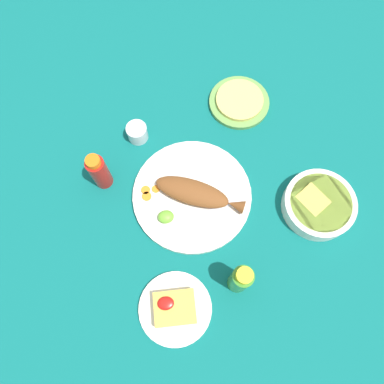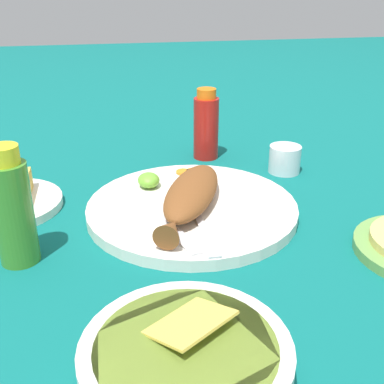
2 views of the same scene
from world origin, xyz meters
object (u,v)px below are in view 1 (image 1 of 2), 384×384
main_plate (192,195)px  salt_cup (137,133)px  side_plate_fries (175,309)px  guacamole_bowl (319,204)px  fork_far (221,206)px  hot_sauce_bottle_green (240,279)px  tortilla_plate (239,102)px  fork_near (222,191)px  hot_sauce_bottle_red (99,172)px  fried_fish (196,193)px

main_plate → salt_cup: bearing=-55.9°
side_plate_fries → guacamole_bowl: (-0.42, -0.23, 0.02)m
fork_far → hot_sauce_bottle_green: hot_sauce_bottle_green is taller
side_plate_fries → guacamole_bowl: guacamole_bowl is taller
tortilla_plate → side_plate_fries: bearing=66.7°
fork_near → hot_sauce_bottle_red: 0.34m
hot_sauce_bottle_green → salt_cup: 0.52m
guacamole_bowl → fork_far: bearing=-5.5°
fried_fish → fork_near: 0.08m
salt_cup → tortilla_plate: 0.33m
fork_near → fork_far: 0.05m
salt_cup → tortilla_plate: size_ratio=0.32×
hot_sauce_bottle_green → tortilla_plate: hot_sauce_bottle_green is taller
hot_sauce_bottle_green → guacamole_bowl: 0.31m
fork_near → main_plate: bearing=-178.1°
salt_cup → tortilla_plate: (-0.32, -0.08, -0.02)m
fried_fish → salt_cup: bearing=-30.7°
fork_far → tortilla_plate: (-0.10, -0.33, -0.01)m
fried_fish → hot_sauce_bottle_red: bearing=6.6°
main_plate → side_plate_fries: main_plate is taller
fork_far → guacamole_bowl: guacamole_bowl is taller
main_plate → guacamole_bowl: size_ratio=1.70×
hot_sauce_bottle_red → side_plate_fries: 0.42m
main_plate → side_plate_fries: 0.31m
hot_sauce_bottle_red → hot_sauce_bottle_green: (-0.34, 0.33, 0.01)m
main_plate → hot_sauce_bottle_red: size_ratio=2.33×
fork_near → tortilla_plate: bearing=72.8°
hot_sauce_bottle_red → hot_sauce_bottle_green: 0.47m
guacamole_bowl → tortilla_plate: bearing=-65.3°
main_plate → hot_sauce_bottle_green: 0.28m
fork_near → hot_sauce_bottle_red: hot_sauce_bottle_red is taller
main_plate → fork_far: size_ratio=1.84×
side_plate_fries → tortilla_plate: 0.64m
main_plate → fried_fish: 0.03m
fork_far → side_plate_fries: fork_far is taller
fork_near → guacamole_bowl: bearing=-14.8°
salt_cup → side_plate_fries: salt_cup is taller
fork_far → fork_near: bearing=62.3°
hot_sauce_bottle_green → main_plate: bearing=-70.0°
fried_fish → guacamole_bowl: bearing=-167.2°
fork_near → side_plate_fries: 0.34m
fork_far → main_plate: bearing=133.6°
hot_sauce_bottle_red → guacamole_bowl: 0.61m
main_plate → fried_fish: fried_fish is taller
hot_sauce_bottle_green → salt_cup: (0.23, -0.46, -0.05)m
fried_fish → hot_sauce_bottle_green: hot_sauce_bottle_green is taller
hot_sauce_bottle_red → salt_cup: hot_sauce_bottle_red is taller
hot_sauce_bottle_red → guacamole_bowl: (-0.59, 0.14, -0.04)m
salt_cup → hot_sauce_bottle_red: bearing=51.3°
fried_fish → tortilla_plate: (-0.17, -0.29, -0.03)m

